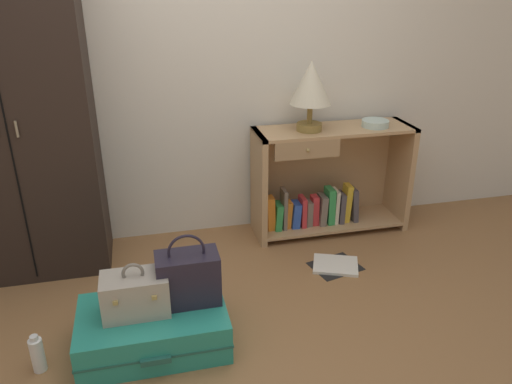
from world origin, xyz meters
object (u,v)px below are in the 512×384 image
(bookshelf, at_px, (326,183))
(train_case, at_px, (135,294))
(table_lamp, at_px, (311,86))
(suitcase_large, at_px, (153,328))
(wardrobe, at_px, (15,118))
(handbag, at_px, (188,277))
(bowl, at_px, (375,123))
(open_book_on_floor, at_px, (335,265))
(bottle, at_px, (37,354))

(bookshelf, height_order, train_case, bookshelf)
(bookshelf, relative_size, table_lamp, 2.40)
(table_lamp, bearing_deg, suitcase_large, -139.02)
(wardrobe, bearing_deg, handbag, -46.98)
(bowl, distance_m, train_case, 1.98)
(wardrobe, height_order, train_case, wardrobe)
(handbag, bearing_deg, train_case, -173.10)
(open_book_on_floor, bearing_deg, wardrobe, 165.64)
(bookshelf, bearing_deg, suitcase_large, -141.80)
(wardrobe, xyz_separation_m, suitcase_large, (0.66, -0.95, -0.87))
(suitcase_large, bearing_deg, bowl, 31.00)
(handbag, height_order, open_book_on_floor, handbag)
(table_lamp, bearing_deg, wardrobe, -179.14)
(table_lamp, height_order, suitcase_large, table_lamp)
(open_book_on_floor, bearing_deg, bottle, -162.76)
(wardrobe, xyz_separation_m, bottle, (0.12, -1.00, -0.88))
(table_lamp, bearing_deg, handbag, -134.90)
(bowl, bearing_deg, bookshelf, 171.51)
(bowl, xyz_separation_m, bottle, (-2.14, -1.01, -0.70))
(table_lamp, height_order, bottle, table_lamp)
(bookshelf, distance_m, open_book_on_floor, 0.64)
(bottle, xyz_separation_m, open_book_on_floor, (1.71, 0.53, -0.08))
(suitcase_large, bearing_deg, wardrobe, 124.78)
(bookshelf, bearing_deg, train_case, -143.44)
(bookshelf, xyz_separation_m, suitcase_large, (-1.28, -1.01, -0.25))
(bottle, height_order, open_book_on_floor, bottle)
(suitcase_large, height_order, handbag, handbag)
(table_lamp, relative_size, suitcase_large, 0.63)
(bookshelf, relative_size, train_case, 3.47)
(train_case, height_order, handbag, handbag)
(train_case, xyz_separation_m, handbag, (0.26, 0.03, 0.03))
(bowl, bearing_deg, open_book_on_floor, -131.91)
(bowl, xyz_separation_m, handbag, (-1.41, -0.92, -0.44))
(suitcase_large, xyz_separation_m, bottle, (-0.54, -0.05, -0.01))
(bookshelf, bearing_deg, handbag, -138.38)
(table_lamp, relative_size, bottle, 2.31)
(bottle, bearing_deg, train_case, 6.67)
(suitcase_large, relative_size, train_case, 2.30)
(train_case, height_order, open_book_on_floor, train_case)
(table_lamp, distance_m, bottle, 2.19)
(wardrobe, bearing_deg, table_lamp, 0.86)
(table_lamp, xyz_separation_m, open_book_on_floor, (0.04, -0.50, -1.06))
(bookshelf, distance_m, handbag, 1.46)
(open_book_on_floor, bearing_deg, bowl, 48.09)
(bookshelf, height_order, table_lamp, table_lamp)
(suitcase_large, height_order, open_book_on_floor, suitcase_large)
(table_lamp, xyz_separation_m, bowl, (0.47, -0.02, -0.28))
(wardrobe, height_order, bottle, wardrobe)
(wardrobe, height_order, handbag, wardrobe)
(train_case, distance_m, open_book_on_floor, 1.36)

